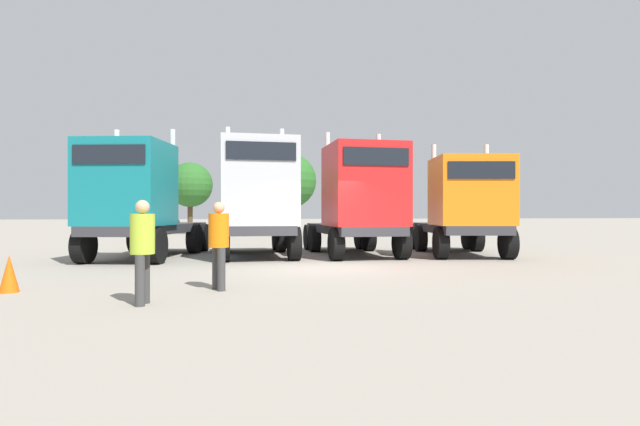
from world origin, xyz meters
TOP-DOWN VIEW (x-y plane):
  - ground at (0.00, 0.00)m, footprint 200.00×200.00m
  - semi_truck_teal at (-5.73, 3.22)m, footprint 3.76×6.63m
  - semi_truck_silver at (-1.87, 3.27)m, footprint 2.74×5.95m
  - semi_truck_red at (1.63, 3.10)m, footprint 2.74×6.08m
  - semi_truck_orange at (5.32, 2.74)m, footprint 3.44×6.01m
  - visitor_in_hivis at (-2.91, -3.52)m, footprint 0.52×0.52m
  - visitor_with_camera at (-4.12, -4.92)m, footprint 0.45×0.46m
  - traffic_cone_near at (-6.87, -3.16)m, footprint 0.36×0.36m
  - oak_far_left at (-5.71, 22.79)m, footprint 3.15×3.15m
  - oak_far_centre at (1.09, 20.96)m, footprint 3.82×3.82m
  - oak_far_right at (7.03, 21.22)m, footprint 3.94×3.94m

SIDE VIEW (x-z plane):
  - ground at x=0.00m, z-range 0.00..0.00m
  - traffic_cone_near at x=-6.87m, z-range 0.00..0.73m
  - visitor_with_camera at x=-4.12m, z-range 0.14..1.89m
  - visitor_in_hivis at x=-2.91m, z-range 0.14..1.89m
  - semi_truck_orange at x=5.32m, z-range -0.22..3.77m
  - semi_truck_teal at x=-5.73m, z-range -0.21..4.09m
  - semi_truck_red at x=1.63m, z-range -0.21..4.18m
  - semi_truck_silver at x=-1.87m, z-range -0.20..4.31m
  - oak_far_left at x=-5.71m, z-range 0.93..5.98m
  - oak_far_centre at x=1.09m, z-range 0.89..6.52m
  - oak_far_right at x=7.03m, z-range 1.11..7.29m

